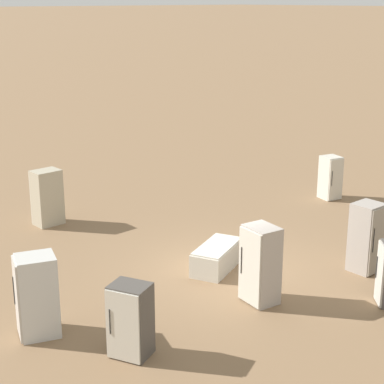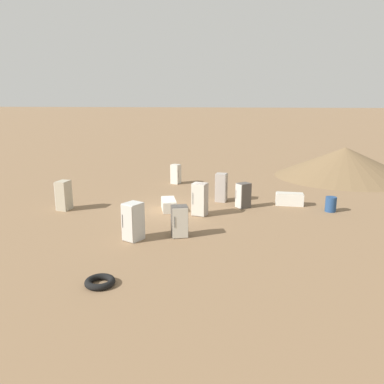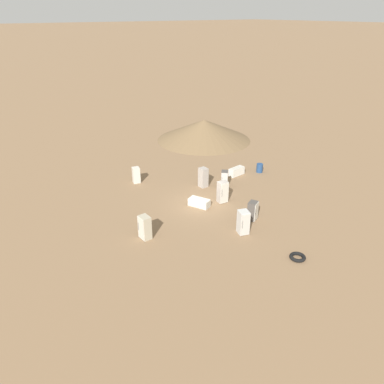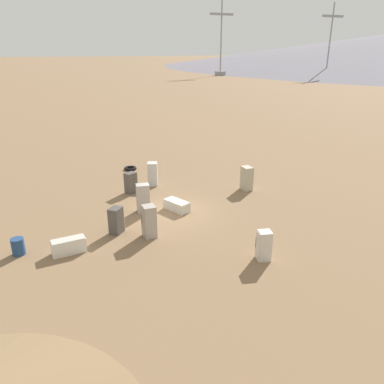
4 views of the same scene
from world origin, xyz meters
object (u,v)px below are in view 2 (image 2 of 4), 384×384
object	(u,v)px
discarded_fridge_0	(133,222)
discarded_fridge_7	(243,195)
discarded_fridge_1	(200,199)
discarded_fridge_3	(169,205)
discarded_fridge_4	(64,195)
discarded_fridge_5	(221,187)
discarded_fridge_6	(289,199)
scrap_tire	(100,282)
discarded_fridge_8	(176,174)
rusty_barrel	(331,204)
discarded_fridge_2	(179,221)

from	to	relation	value
discarded_fridge_0	discarded_fridge_7	world-z (taller)	discarded_fridge_0
discarded_fridge_1	discarded_fridge_3	world-z (taller)	discarded_fridge_1
discarded_fridge_4	discarded_fridge_7	size ratio (longest dim) A/B	1.15
discarded_fridge_3	discarded_fridge_5	world-z (taller)	discarded_fridge_5
discarded_fridge_0	discarded_fridge_1	world-z (taller)	discarded_fridge_1
discarded_fridge_0	discarded_fridge_5	bearing A→B (deg)	-88.09
discarded_fridge_0	discarded_fridge_5	distance (m)	7.83
discarded_fridge_6	scrap_tire	distance (m)	13.08
discarded_fridge_3	discarded_fridge_8	distance (m)	6.98
discarded_fridge_6	discarded_fridge_1	bearing A→B (deg)	120.75
discarded_fridge_7	rusty_barrel	bearing A→B (deg)	-130.96
discarded_fridge_6	discarded_fridge_0	bearing A→B (deg)	134.59
discarded_fridge_0	discarded_fridge_8	xyz separation A→B (m)	(1.85, -11.57, -0.11)
discarded_fridge_3	discarded_fridge_7	xyz separation A→B (m)	(-3.90, -1.58, 0.40)
discarded_fridge_4	scrap_tire	xyz separation A→B (m)	(-6.34, 7.44, -0.70)
discarded_fridge_0	discarded_fridge_3	size ratio (longest dim) A/B	0.93
discarded_fridge_3	discarded_fridge_1	bearing A→B (deg)	140.86
discarded_fridge_0	discarded_fridge_7	xyz separation A→B (m)	(-3.83, -6.41, -0.12)
discarded_fridge_3	scrap_tire	xyz separation A→B (m)	(-0.74, 8.96, -0.19)
discarded_fridge_7	discarded_fridge_0	bearing A→B (deg)	102.15
discarded_fridge_5	discarded_fridge_7	xyz separation A→B (m)	(-1.47, 1.05, -0.14)
discarded_fridge_4	discarded_fridge_6	world-z (taller)	discarded_fridge_4
discarded_fridge_0	rusty_barrel	distance (m)	11.00
discarded_fridge_3	discarded_fridge_4	size ratio (longest dim) A/B	1.09
discarded_fridge_3	discarded_fridge_2	bearing A→B (deg)	91.37
discarded_fridge_0	discarded_fridge_2	bearing A→B (deg)	-133.16
discarded_fridge_5	rusty_barrel	world-z (taller)	discarded_fridge_5
discarded_fridge_6	discarded_fridge_8	distance (m)	9.09
discarded_fridge_3	discarded_fridge_7	size ratio (longest dim) A/B	1.26
discarded_fridge_7	discarded_fridge_6	bearing A→B (deg)	-110.76
discarded_fridge_0	discarded_fridge_1	bearing A→B (deg)	-93.61
discarded_fridge_7	rusty_barrel	size ratio (longest dim) A/B	1.73
discarded_fridge_1	discarded_fridge_5	world-z (taller)	discarded_fridge_1
discarded_fridge_2	rusty_barrel	xyz separation A→B (m)	(-6.76, -5.98, -0.29)
discarded_fridge_6	rusty_barrel	distance (m)	2.32
discarded_fridge_7	discarded_fridge_8	world-z (taller)	discarded_fridge_8
discarded_fridge_0	discarded_fridge_4	xyz separation A→B (m)	(5.67, -3.31, -0.01)
discarded_fridge_1	discarded_fridge_6	xyz separation A→B (m)	(-4.51, -3.33, -0.50)
discarded_fridge_3	scrap_tire	bearing A→B (deg)	70.61
discarded_fridge_2	rusty_barrel	distance (m)	9.03
discarded_fridge_1	discarded_fridge_5	bearing A→B (deg)	-91.70
scrap_tire	discarded_fridge_4	bearing A→B (deg)	-49.58
discarded_fridge_1	rusty_barrel	bearing A→B (deg)	-151.16
discarded_fridge_4	rusty_barrel	size ratio (longest dim) A/B	1.99
discarded_fridge_8	discarded_fridge_2	bearing A→B (deg)	32.76
discarded_fridge_3	discarded_fridge_4	distance (m)	5.83
discarded_fridge_5	discarded_fridge_7	bearing A→B (deg)	54.08
discarded_fridge_1	discarded_fridge_2	size ratio (longest dim) A/B	1.23
discarded_fridge_2	discarded_fridge_3	xyz separation A→B (m)	(1.86, -3.90, -0.40)
scrap_tire	discarded_fridge_7	bearing A→B (deg)	-106.68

